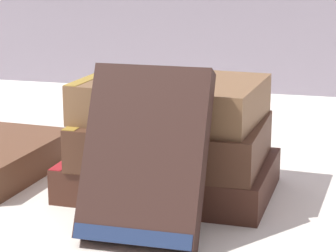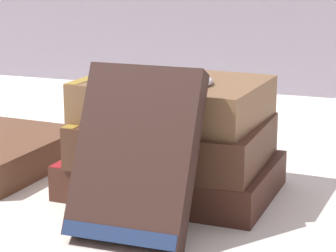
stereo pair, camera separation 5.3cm
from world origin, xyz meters
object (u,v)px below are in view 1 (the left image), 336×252
pocket_watch (182,81)px  book_flat_bottom (165,175)px  book_flat_middle (167,140)px  book_flat_top (167,99)px  reading_glasses (141,141)px  book_leaning_front (144,161)px

pocket_watch → book_flat_bottom: bearing=143.7°
book_flat_middle → book_flat_top: 0.04m
book_flat_bottom → pocket_watch: size_ratio=3.42×
reading_glasses → book_flat_middle: bearing=-49.3°
book_flat_bottom → book_flat_top: 0.07m
book_leaning_front → pocket_watch: (0.01, 0.09, 0.05)m
book_flat_middle → reading_glasses: 0.19m
book_flat_bottom → pocket_watch: pocket_watch is taller
book_flat_bottom → pocket_watch: 0.10m
book_flat_middle → book_flat_top: book_flat_top is taller
reading_glasses → book_flat_bottom: bearing=-49.7°
book_flat_top → pocket_watch: (0.02, -0.02, 0.02)m
book_flat_bottom → book_flat_top: size_ratio=1.14×
book_flat_top → book_leaning_front: size_ratio=1.25×
reading_glasses → book_leaning_front: bearing=-56.6°
book_flat_top → pocket_watch: bearing=-39.3°
book_flat_bottom → reading_glasses: 0.18m
book_flat_bottom → book_flat_top: (0.00, 0.00, 0.07)m
book_leaning_front → pocket_watch: size_ratio=2.39×
book_leaning_front → book_flat_top: bearing=96.1°
book_leaning_front → book_flat_middle: bearing=95.2°
book_flat_middle → reading_glasses: book_flat_middle is taller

